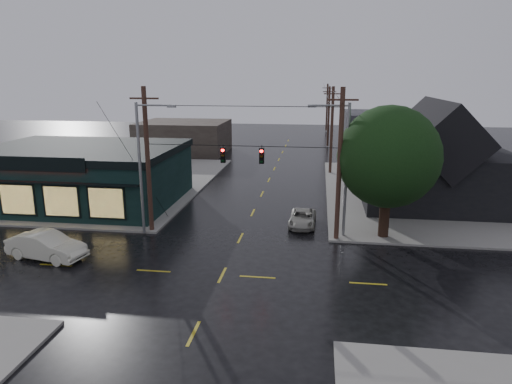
# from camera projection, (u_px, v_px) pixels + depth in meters

# --- Properties ---
(ground_plane) EXTENTS (160.00, 160.00, 0.00)m
(ground_plane) POSITION_uv_depth(u_px,v_px,m) (222.00, 275.00, 25.52)
(ground_plane) COLOR black
(sidewalk_nw) EXTENTS (28.00, 28.00, 0.15)m
(sidewalk_nw) POSITION_uv_depth(u_px,v_px,m) (73.00, 182.00, 47.33)
(sidewalk_nw) COLOR gray
(sidewalk_nw) RESTS_ON ground
(sidewalk_ne) EXTENTS (28.00, 28.00, 0.15)m
(sidewalk_ne) POSITION_uv_depth(u_px,v_px,m) (479.00, 195.00, 42.04)
(sidewalk_ne) COLOR gray
(sidewalk_ne) RESTS_ON ground
(pizza_shop) EXTENTS (16.30, 12.34, 4.90)m
(pizza_shop) POSITION_uv_depth(u_px,v_px,m) (82.00, 174.00, 39.28)
(pizza_shop) COLOR black
(pizza_shop) RESTS_ON ground
(ne_building) EXTENTS (12.60, 11.60, 8.75)m
(ne_building) POSITION_uv_depth(u_px,v_px,m) (436.00, 152.00, 38.73)
(ne_building) COLOR black
(ne_building) RESTS_ON ground
(corner_tree) EXTENTS (6.76, 6.76, 8.88)m
(corner_tree) POSITION_uv_depth(u_px,v_px,m) (389.00, 157.00, 29.91)
(corner_tree) COLOR black
(corner_tree) RESTS_ON ground
(utility_pole_nw) EXTENTS (2.00, 0.32, 10.15)m
(utility_pole_nw) POSITION_uv_depth(u_px,v_px,m) (152.00, 231.00, 32.62)
(utility_pole_nw) COLOR #321E16
(utility_pole_nw) RESTS_ON ground
(utility_pole_ne) EXTENTS (2.00, 0.32, 10.15)m
(utility_pole_ne) POSITION_uv_depth(u_px,v_px,m) (336.00, 240.00, 30.90)
(utility_pole_ne) COLOR #321E16
(utility_pole_ne) RESTS_ON ground
(utility_pole_far_a) EXTENTS (2.00, 0.32, 9.65)m
(utility_pole_far_a) POSITION_uv_depth(u_px,v_px,m) (330.00, 174.00, 51.52)
(utility_pole_far_a) COLOR #321E16
(utility_pole_far_a) RESTS_ON ground
(utility_pole_far_b) EXTENTS (2.00, 0.32, 9.15)m
(utility_pole_far_b) POSITION_uv_depth(u_px,v_px,m) (327.00, 147.00, 70.70)
(utility_pole_far_b) COLOR #321E16
(utility_pole_far_b) RESTS_ON ground
(utility_pole_far_c) EXTENTS (2.00, 0.32, 9.15)m
(utility_pole_far_c) POSITION_uv_depth(u_px,v_px,m) (326.00, 131.00, 89.88)
(utility_pole_far_c) COLOR #321E16
(utility_pole_far_c) RESTS_ON ground
(span_signal_assembly) EXTENTS (13.00, 0.48, 1.23)m
(span_signal_assembly) POSITION_uv_depth(u_px,v_px,m) (242.00, 155.00, 30.32)
(span_signal_assembly) COLOR black
(span_signal_assembly) RESTS_ON ground
(streetlight_nw) EXTENTS (5.40, 0.30, 9.15)m
(streetlight_nw) POSITION_uv_depth(u_px,v_px,m) (144.00, 234.00, 31.99)
(streetlight_nw) COLOR gray
(streetlight_nw) RESTS_ON ground
(streetlight_ne) EXTENTS (5.40, 0.30, 9.15)m
(streetlight_ne) POSITION_uv_depth(u_px,v_px,m) (343.00, 237.00, 31.50)
(streetlight_ne) COLOR gray
(streetlight_ne) RESTS_ON ground
(bg_building_west) EXTENTS (12.00, 10.00, 4.40)m
(bg_building_west) POSITION_uv_depth(u_px,v_px,m) (184.00, 137.00, 65.19)
(bg_building_west) COLOR #322924
(bg_building_west) RESTS_ON ground
(bg_building_east) EXTENTS (14.00, 12.00, 5.60)m
(bg_building_east) POSITION_uv_depth(u_px,v_px,m) (395.00, 132.00, 65.87)
(bg_building_east) COLOR black
(bg_building_east) RESTS_ON ground
(sedan_cream) EXTENTS (5.21, 2.70, 1.64)m
(sedan_cream) POSITION_uv_depth(u_px,v_px,m) (46.00, 246.00, 27.63)
(sedan_cream) COLOR silver
(sedan_cream) RESTS_ON ground
(suv_silver) EXTENTS (2.00, 4.15, 1.14)m
(suv_silver) POSITION_uv_depth(u_px,v_px,m) (303.00, 218.00, 33.76)
(suv_silver) COLOR #98968C
(suv_silver) RESTS_ON ground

